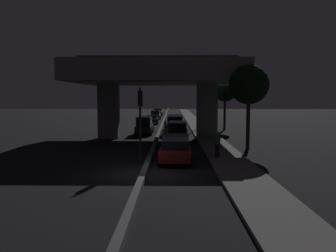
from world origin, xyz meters
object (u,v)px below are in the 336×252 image
at_px(motorcycle_red_filtering_far, 165,127).
at_px(car_silver_second, 178,132).
at_px(car_dark_green_lead_oncoming, 144,125).
at_px(car_silver_third_oncoming, 156,115).
at_px(street_lamp, 196,94).
at_px(car_dark_green_second_oncoming, 152,119).
at_px(motorcycle_black_filtering_mid, 166,134).
at_px(car_taxi_yellow_third, 175,125).
at_px(motorcycle_blue_filtering_near, 164,145).
at_px(traffic_light_left_of_median, 140,111).
at_px(car_taxi_yellow_fourth_oncoming, 158,112).
at_px(pedestrian_on_sidewalk, 218,144).
at_px(car_dark_red_lead, 175,150).
at_px(car_dark_blue_fourth, 175,121).

bearing_deg(motorcycle_red_filtering_far, car_silver_second, -169.23).
xyz_separation_m(car_dark_green_lead_oncoming, motorcycle_red_filtering_far, (2.30, 1.58, -0.41)).
bearing_deg(car_silver_third_oncoming, street_lamp, 17.04).
distance_m(car_dark_green_second_oncoming, motorcycle_black_filtering_mid, 19.73).
xyz_separation_m(car_silver_third_oncoming, motorcycle_red_filtering_far, (2.34, -23.48, -0.27)).
relative_size(car_taxi_yellow_third, motorcycle_blue_filtering_near, 2.32).
distance_m(traffic_light_left_of_median, car_dark_green_second_oncoming, 29.93).
bearing_deg(motorcycle_red_filtering_far, car_silver_third_oncoming, 7.67).
bearing_deg(traffic_light_left_of_median, motorcycle_red_filtering_far, 86.04).
bearing_deg(car_dark_green_second_oncoming, car_taxi_yellow_fourth_oncoming, 178.51).
bearing_deg(motorcycle_black_filtering_mid, pedestrian_on_sidewalk, -161.25).
height_order(car_silver_second, motorcycle_black_filtering_mid, car_silver_second).
height_order(car_dark_red_lead, car_dark_green_second_oncoming, car_dark_red_lead).
height_order(car_dark_green_lead_oncoming, motorcycle_blue_filtering_near, car_dark_green_lead_oncoming).
bearing_deg(motorcycle_blue_filtering_near, car_silver_second, -14.80).
height_order(car_silver_second, car_taxi_yellow_fourth_oncoming, car_silver_second).
distance_m(car_dark_green_lead_oncoming, car_taxi_yellow_fourth_oncoming, 37.82).
distance_m(street_lamp, motorcycle_red_filtering_far, 5.99).
distance_m(car_taxi_yellow_fourth_oncoming, motorcycle_blue_filtering_near, 50.48).
relative_size(car_dark_green_second_oncoming, car_taxi_yellow_fourth_oncoming, 0.95).
relative_size(motorcycle_red_filtering_far, pedestrian_on_sidewalk, 1.09).
height_order(car_dark_blue_fourth, motorcycle_black_filtering_mid, car_dark_blue_fourth).
relative_size(traffic_light_left_of_median, car_taxi_yellow_fourth_oncoming, 1.10).
height_order(car_silver_third_oncoming, car_taxi_yellow_fourth_oncoming, car_silver_third_oncoming).
bearing_deg(car_taxi_yellow_third, pedestrian_on_sidewalk, -168.13).
height_order(car_dark_red_lead, motorcycle_red_filtering_far, car_dark_red_lead).
distance_m(car_taxi_yellow_third, motorcycle_blue_filtering_near, 12.71).
xyz_separation_m(street_lamp, car_dark_green_lead_oncoming, (-6.00, -4.17, -3.53)).
bearing_deg(car_dark_red_lead, car_dark_blue_fourth, 1.22).
relative_size(car_dark_blue_fourth, car_dark_green_lead_oncoming, 0.85).
bearing_deg(car_silver_third_oncoming, car_silver_second, 7.44).
bearing_deg(motorcycle_blue_filtering_near, car_silver_third_oncoming, -0.20).
bearing_deg(motorcycle_red_filtering_far, car_dark_green_lead_oncoming, 126.47).
xyz_separation_m(car_taxi_yellow_fourth_oncoming, pedestrian_on_sidewalk, (6.22, -52.72, 0.27)).
bearing_deg(car_dark_green_second_oncoming, motorcycle_black_filtering_mid, 5.67).
xyz_separation_m(traffic_light_left_of_median, car_silver_third_oncoming, (-1.13, 40.83, -2.31)).
bearing_deg(street_lamp, car_dark_red_lead, -97.67).
distance_m(traffic_light_left_of_median, car_taxi_yellow_fourth_oncoming, 53.67).
relative_size(car_dark_red_lead, car_dark_blue_fourth, 1.16).
xyz_separation_m(car_dark_green_lead_oncoming, car_taxi_yellow_fourth_oncoming, (-0.13, 37.82, -0.27)).
bearing_deg(motorcycle_black_filtering_mid, traffic_light_left_of_median, 169.94).
bearing_deg(car_dark_red_lead, motorcycle_black_filtering_mid, 6.13).
distance_m(street_lamp, car_silver_third_oncoming, 22.05).
bearing_deg(car_silver_second, motorcycle_black_filtering_mid, 42.59).
xyz_separation_m(motorcycle_blue_filtering_near, motorcycle_black_filtering_mid, (-0.04, 7.04, 0.01)).
xyz_separation_m(car_dark_green_second_oncoming, car_taxi_yellow_fourth_oncoming, (-0.09, 23.80, 0.06)).
bearing_deg(car_silver_third_oncoming, motorcycle_black_filtering_mid, 5.65).
xyz_separation_m(car_dark_blue_fourth, car_silver_third_oncoming, (-3.49, 18.46, -0.08)).
distance_m(car_silver_third_oncoming, motorcycle_red_filtering_far, 23.59).
relative_size(motorcycle_blue_filtering_near, pedestrian_on_sidewalk, 1.07).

